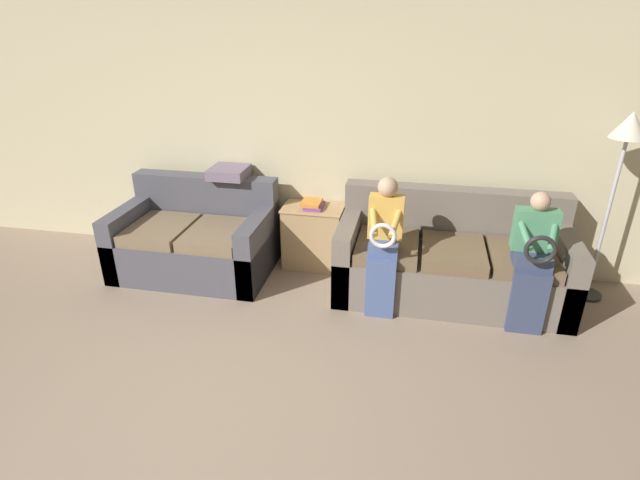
{
  "coord_description": "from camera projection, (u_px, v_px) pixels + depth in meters",
  "views": [
    {
      "loc": [
        1.27,
        -1.85,
        2.44
      ],
      "look_at": [
        0.55,
        1.73,
        0.73
      ],
      "focal_mm": 28.0,
      "sensor_mm": 36.0,
      "label": 1
    }
  ],
  "objects": [
    {
      "name": "couch_main",
      "position": [
        451.0,
        261.0,
        4.58
      ],
      "size": [
        2.05,
        0.92,
        0.93
      ],
      "color": "#70665B",
      "rests_on": "ground_plane"
    },
    {
      "name": "side_shelf",
      "position": [
        313.0,
        236.0,
        5.09
      ],
      "size": [
        0.61,
        0.39,
        0.64
      ],
      "color": "tan",
      "rests_on": "ground_plane"
    },
    {
      "name": "ground_plane",
      "position": [
        169.0,
        469.0,
        2.9
      ],
      "size": [
        14.0,
        14.0,
        0.0
      ],
      "primitive_type": "plane",
      "color": "gray"
    },
    {
      "name": "throw_pillow",
      "position": [
        229.0,
        172.0,
        4.99
      ],
      "size": [
        0.36,
        0.36,
        0.1
      ],
      "color": "slate",
      "rests_on": "couch_side"
    },
    {
      "name": "child_right_seated",
      "position": [
        533.0,
        258.0,
        4.0
      ],
      "size": [
        0.34,
        0.37,
        1.15
      ],
      "color": "#384260",
      "rests_on": "ground_plane"
    },
    {
      "name": "couch_side",
      "position": [
        196.0,
        241.0,
        5.02
      ],
      "size": [
        1.5,
        0.95,
        0.9
      ],
      "color": "#4C4C56",
      "rests_on": "ground_plane"
    },
    {
      "name": "wall_back",
      "position": [
        290.0,
        137.0,
        4.96
      ],
      "size": [
        7.88,
        0.06,
        2.55
      ],
      "color": "beige",
      "rests_on": "ground_plane"
    },
    {
      "name": "book_stack",
      "position": [
        313.0,
        204.0,
        4.94
      ],
      "size": [
        0.21,
        0.25,
        0.07
      ],
      "color": "#7A4284",
      "rests_on": "side_shelf"
    },
    {
      "name": "child_left_seated",
      "position": [
        384.0,
        241.0,
        4.2
      ],
      "size": [
        0.3,
        0.37,
        1.19
      ],
      "color": "#475B8E",
      "rests_on": "ground_plane"
    },
    {
      "name": "floor_lamp",
      "position": [
        625.0,
        147.0,
        4.07
      ],
      "size": [
        0.29,
        0.29,
        1.7
      ],
      "color": "#2D2B28",
      "rests_on": "ground_plane"
    }
  ]
}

